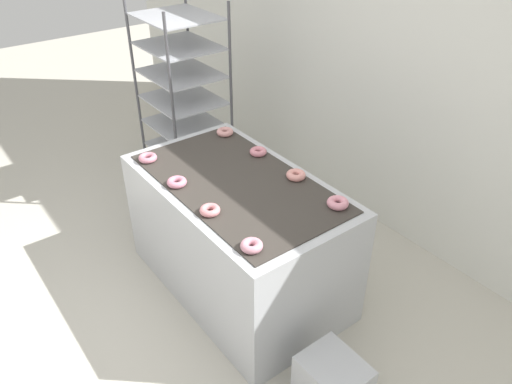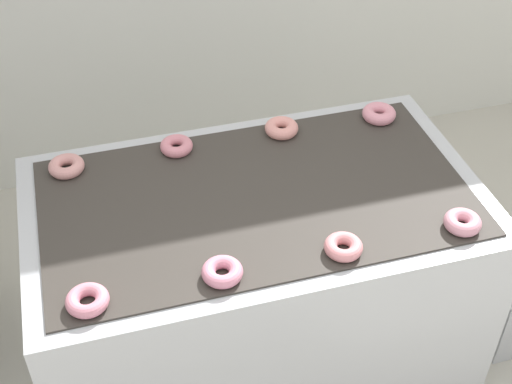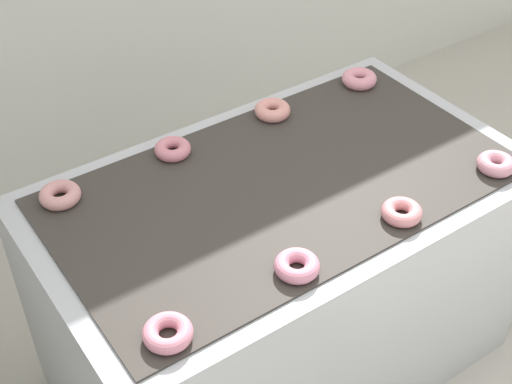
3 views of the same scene
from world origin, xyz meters
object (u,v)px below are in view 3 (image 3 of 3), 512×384
fryer_machine (281,281)px  glaze_bin (509,239)px  donut_far_midleft (173,149)px  donut_near_right (496,164)px  donut_far_right (359,79)px  donut_near_midleft (297,266)px  donut_near_midright (402,212)px  donut_far_midright (273,110)px  donut_far_left (60,195)px  donut_near_left (168,333)px

fryer_machine → glaze_bin: 1.15m
donut_far_midleft → donut_near_right: bearing=-39.3°
fryer_machine → donut_far_right: bearing=28.4°
donut_near_midleft → donut_far_midleft: (-0.01, 0.65, -0.00)m
donut_near_midright → donut_far_midright: 0.65m
donut_far_left → donut_far_midleft: 0.39m
glaze_bin → donut_near_right: bearing=-162.0°
donut_near_left → donut_far_midright: (0.78, 0.65, 0.00)m
donut_near_left → donut_near_right: size_ratio=1.04×
donut_near_midright → donut_far_midleft: same height
donut_far_midright → donut_far_left: bearing=-179.1°
donut_far_left → donut_near_left: bearing=-89.2°
donut_far_left → donut_far_midright: (0.79, 0.01, 0.00)m
donut_far_left → donut_far_right: (1.18, 0.00, 0.00)m
donut_near_left → donut_near_right: 1.18m
donut_near_right → donut_far_right: (-0.01, 0.64, 0.00)m
donut_far_midleft → donut_near_midleft: bearing=-89.0°
donut_near_midright → donut_near_right: 0.40m
fryer_machine → donut_near_midright: size_ratio=12.93×
donut_near_midleft → donut_near_midright: bearing=0.1°
donut_near_right → donut_far_left: (-1.19, 0.64, -0.00)m
donut_near_midright → donut_far_right: 0.75m
glaze_bin → fryer_machine: bearing=171.8°
donut_near_left → donut_far_left: size_ratio=1.00×
donut_far_midright → fryer_machine: bearing=-120.4°
donut_near_right → donut_far_midleft: bearing=140.7°
donut_far_midright → donut_far_right: donut_far_right is taller
glaze_bin → donut_near_right: size_ratio=2.93×
donut_near_left → donut_near_midleft: bearing=0.3°
donut_far_midleft → donut_far_midright: 0.40m
donut_near_right → donut_far_right: donut_far_right is taller
donut_near_right → donut_far_midright: same height
donut_near_midright → donut_far_left: bearing=140.9°
donut_far_midright → donut_far_right: size_ratio=0.97×
donut_far_midleft → donut_far_midright: (0.40, 0.00, 0.00)m
glaze_bin → donut_near_left: (-1.69, -0.17, 0.73)m
fryer_machine → donut_far_midright: size_ratio=12.38×
fryer_machine → donut_near_midleft: bearing=-121.2°
donut_near_midleft → donut_far_left: same height
glaze_bin → donut_far_right: 1.01m
donut_near_right → donut_near_midleft: bearing=179.9°
donut_near_midright → donut_far_midright: size_ratio=0.96×
donut_near_midright → donut_far_midleft: 0.76m
donut_far_midright → donut_near_midright: bearing=-90.5°
donut_near_right → donut_far_midright: (-0.40, 0.65, 0.00)m
donut_far_right → donut_far_left: bearing=-180.0°
fryer_machine → donut_near_right: size_ratio=12.90×
fryer_machine → glaze_bin: bearing=-8.2°
fryer_machine → donut_near_midleft: (-0.20, -0.32, 0.46)m
donut_near_left → donut_far_right: size_ratio=0.97×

